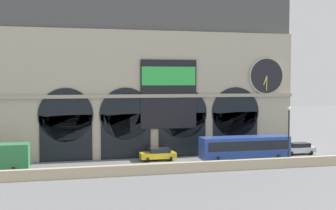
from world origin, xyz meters
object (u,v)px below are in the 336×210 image
object	(u,v)px
bus_mideast	(245,147)
street_lamp_quayside	(289,128)
car_center	(158,154)
car_east	(298,148)

from	to	relation	value
bus_mideast	street_lamp_quayside	bearing A→B (deg)	-40.77
car_center	bus_mideast	world-z (taller)	bus_mideast
bus_mideast	car_east	xyz separation A→B (m)	(9.17, 3.32, -0.98)
car_east	car_center	bearing A→B (deg)	-179.88
street_lamp_quayside	car_east	bearing A→B (deg)	52.18
car_center	street_lamp_quayside	distance (m)	15.93
bus_mideast	car_center	bearing A→B (deg)	161.91
car_center	street_lamp_quayside	world-z (taller)	street_lamp_quayside
car_center	street_lamp_quayside	xyz separation A→B (m)	(14.00, -6.69, 3.61)
bus_mideast	street_lamp_quayside	size ratio (longest dim) A/B	1.59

